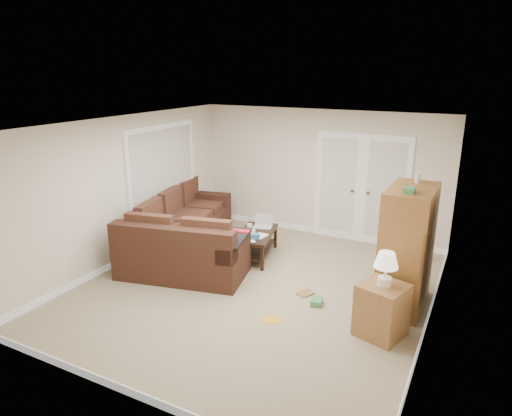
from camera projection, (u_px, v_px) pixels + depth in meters
The scene contains 17 objects.
floor at pixel (255, 288), 7.01m from camera, with size 5.50×5.50×0.00m, color tan.
ceiling at pixel (255, 124), 6.28m from camera, with size 5.00×5.50×0.02m, color white.
wall_left at pixel (125, 190), 7.74m from camera, with size 0.02×5.50×2.50m, color silver.
wall_right at pixel (437, 239), 5.55m from camera, with size 0.02×5.50×2.50m, color silver.
wall_back at pixel (319, 174), 8.98m from camera, with size 5.00×0.02×2.50m, color silver.
wall_front at pixel (122, 287), 4.31m from camera, with size 5.00×0.02×2.50m, color silver.
baseboards at pixel (255, 285), 7.00m from camera, with size 5.00×5.50×0.10m, color silver, non-canonical shape.
french_doors at pixel (361, 189), 8.64m from camera, with size 1.80×0.05×2.13m.
window_left at pixel (163, 163), 8.49m from camera, with size 0.05×1.92×1.42m.
sectional_sofa at pixel (184, 237), 8.09m from camera, with size 2.66×3.22×0.95m.
coffee_table at pixel (256, 243), 8.11m from camera, with size 0.81×1.24×0.78m.
tv_armoire at pixel (407, 247), 6.28m from camera, with size 0.61×1.09×1.85m.
side_cabinet at pixel (382, 306), 5.67m from camera, with size 0.66×0.66×1.12m.
space_heater at pixel (419, 252), 7.95m from camera, with size 0.13×0.11×0.32m, color silver.
floor_magazine at pixel (272, 320), 6.12m from camera, with size 0.27×0.21×0.01m, color gold.
floor_greenbox at pixel (317, 302), 6.51m from camera, with size 0.16×0.21×0.09m, color #3C8549.
floor_book at pixel (302, 291), 6.89m from camera, with size 0.18×0.24×0.02m, color brown.
Camera 1 is at (2.92, -5.63, 3.23)m, focal length 32.00 mm.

